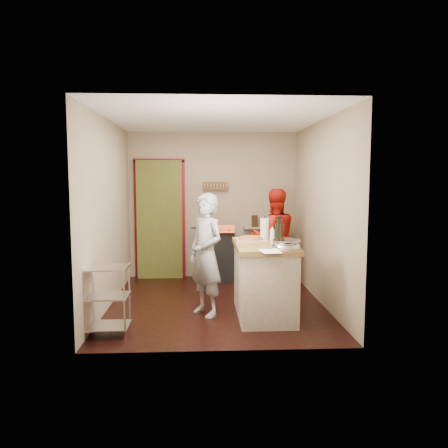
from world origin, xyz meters
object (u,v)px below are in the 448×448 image
(island, at_px, (264,278))
(person_red, at_px, (274,237))
(wire_shelving, at_px, (107,297))
(person_stripe, at_px, (206,255))
(stove, at_px, (216,255))

(island, height_order, person_red, person_red)
(island, bearing_deg, person_red, 76.25)
(wire_shelving, bearing_deg, person_stripe, 30.70)
(island, relative_size, person_stripe, 0.88)
(stove, bearing_deg, person_red, -23.28)
(person_stripe, bearing_deg, person_red, 106.69)
(island, xyz_separation_m, person_red, (0.40, 1.61, 0.31))
(island, relative_size, person_red, 0.87)
(stove, distance_m, wire_shelving, 2.94)
(person_stripe, height_order, person_red, person_red)
(wire_shelving, xyz_separation_m, island, (1.88, 0.60, 0.06))
(person_red, bearing_deg, island, 67.43)
(person_red, bearing_deg, wire_shelving, 35.34)
(person_red, bearing_deg, stove, -32.10)
(stove, relative_size, wire_shelving, 1.26)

